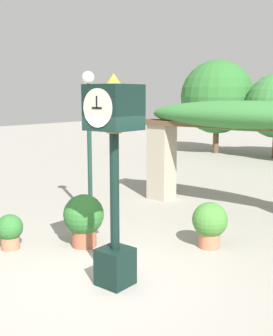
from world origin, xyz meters
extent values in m
plane|color=gray|center=(0.00, 0.00, 0.00)|extent=(60.00, 60.00, 0.00)
cube|color=black|center=(0.34, 0.06, 0.28)|extent=(0.46, 0.46, 0.55)
cylinder|color=black|center=(0.34, 0.06, 1.41)|extent=(0.13, 0.13, 1.70)
cylinder|color=gold|center=(0.34, 0.06, 2.28)|extent=(0.21, 0.21, 0.04)
cube|color=black|center=(0.34, 0.06, 2.61)|extent=(0.63, 0.63, 0.63)
cylinder|color=beige|center=(0.34, -0.26, 2.61)|extent=(0.52, 0.02, 0.52)
cylinder|color=beige|center=(0.34, 0.39, 2.61)|extent=(0.52, 0.02, 0.52)
cube|color=black|center=(0.34, -0.28, 2.61)|extent=(0.18, 0.01, 0.02)
cube|color=black|center=(0.34, -0.28, 2.69)|extent=(0.02, 0.01, 0.16)
cone|color=gold|center=(0.34, 0.06, 3.00)|extent=(0.22, 0.22, 0.15)
cube|color=#A89E89|center=(-2.26, 4.84, 1.01)|extent=(0.58, 0.58, 2.02)
cube|color=brown|center=(0.00, 4.55, 2.08)|extent=(5.69, 0.12, 0.12)
cube|color=brown|center=(0.00, 4.74, 2.08)|extent=(5.69, 0.12, 0.12)
cube|color=brown|center=(0.00, 4.94, 2.08)|extent=(5.69, 0.12, 0.12)
cube|color=brown|center=(0.00, 5.13, 2.08)|extent=(5.69, 0.12, 0.12)
ellipsoid|color=#387A38|center=(0.00, 4.84, 2.32)|extent=(5.01, 1.18, 0.70)
cylinder|color=#9E563D|center=(-1.20, 0.91, 0.16)|extent=(0.46, 0.46, 0.32)
sphere|color=#2D6B2D|center=(-1.20, 0.91, 0.60)|extent=(0.75, 0.75, 0.75)
cylinder|color=#B26B4C|center=(0.65, 2.31, 0.14)|extent=(0.40, 0.40, 0.28)
sphere|color=#427F33|center=(0.65, 2.31, 0.53)|extent=(0.65, 0.65, 0.65)
cylinder|color=#B26B4C|center=(-2.14, -0.05, 0.11)|extent=(0.34, 0.34, 0.23)
sphere|color=#2D6B2D|center=(-2.14, -0.05, 0.41)|extent=(0.48, 0.48, 0.48)
cylinder|color=#19382D|center=(-2.47, 2.34, 1.52)|extent=(0.10, 0.10, 3.03)
sphere|color=white|center=(-2.47, 2.34, 3.17)|extent=(0.28, 0.28, 0.28)
cylinder|color=brown|center=(-5.64, 14.11, 0.74)|extent=(0.28, 0.28, 1.49)
sphere|color=#2D6B2D|center=(-5.64, 14.11, 2.72)|extent=(3.52, 3.52, 3.52)
camera|label=1|loc=(4.30, -4.32, 2.77)|focal=45.00mm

